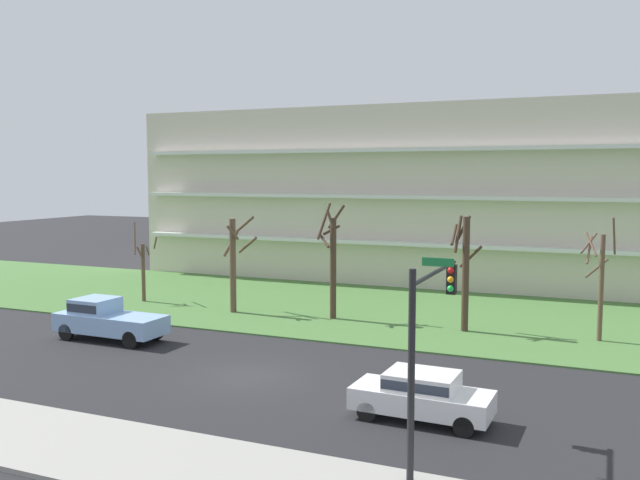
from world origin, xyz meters
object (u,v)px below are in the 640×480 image
Objects in this scene: traffic_signal_mast at (429,324)px; sedan_white_center_left at (422,394)px; tree_left at (234,260)px; pickup_blue_near_left at (107,319)px; tree_center at (332,260)px; tree_right at (465,268)px; tree_far_right at (600,279)px; tree_far_left at (143,266)px.

sedan_white_center_left is at bearing 107.59° from traffic_signal_mast.
sedan_white_center_left is 4.19m from traffic_signal_mast.
tree_left is 8.38m from pickup_blue_near_left.
tree_left is 0.88× the size of tree_center.
pickup_blue_near_left is 17.01m from sedan_white_center_left.
tree_far_right reaches higher than tree_right.
tree_center reaches higher than tree_right.
traffic_signal_mast is at bearing -36.09° from tree_far_left.
tree_right is 17.41m from pickup_blue_near_left.
pickup_blue_near_left is at bearing 166.50° from sedan_white_center_left.
tree_left is 0.93× the size of tree_far_right.
tree_center is 15.45m from sedan_white_center_left.
tree_center reaches higher than traffic_signal_mast.
tree_center is 11.83m from pickup_blue_near_left.
tree_far_right is 1.09× the size of pickup_blue_near_left.
pickup_blue_near_left is (-8.11, -8.33, -2.21)m from tree_center.
tree_far_right is at bearing 0.56° from tree_far_left.
tree_far_left is 9.53m from pickup_blue_near_left.
tree_far_right reaches higher than tree_far_left.
tree_center is 1.41× the size of sedan_white_center_left.
tree_right is at bearing 1.76° from tree_left.
tree_far_right is at bearing 2.63° from tree_left.
tree_far_right is 1.32× the size of sedan_white_center_left.
tree_far_left is at bearing -179.44° from tree_far_right.
tree_far_left is at bearing 149.96° from sedan_white_center_left.
traffic_signal_mast is at bearing -70.55° from sedan_white_center_left.
tree_right is at bearing -175.58° from tree_far_right.
tree_right reaches higher than tree_left.
tree_far_right reaches higher than sedan_white_center_left.
tree_far_left is 0.89× the size of tree_left.
tree_far_left is 6.81m from tree_left.
tree_far_left is 25.71m from tree_far_right.
tree_far_right is 14.22m from sedan_white_center_left.
tree_right is at bearing -150.90° from pickup_blue_near_left.
pickup_blue_near_left reaches higher than sedan_white_center_left.
sedan_white_center_left is (20.73, -12.90, -1.35)m from tree_far_left.
tree_center is at bearing -0.34° from tree_far_left.
tree_far_right is (18.96, 0.87, -0.00)m from tree_left.
tree_center is 13.26m from tree_far_right.
tree_center is (12.44, -0.07, 1.00)m from tree_far_left.
tree_center reaches higher than tree_left.
pickup_blue_near_left is (-2.41, -7.78, -1.98)m from tree_left.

